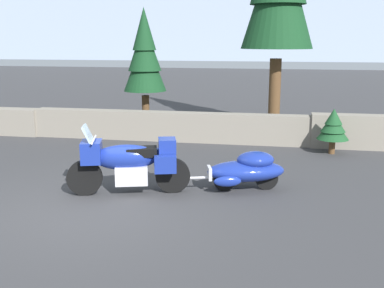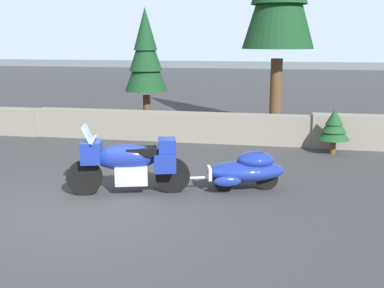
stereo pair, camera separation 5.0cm
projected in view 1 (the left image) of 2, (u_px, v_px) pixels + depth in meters
name	position (u px, v px, depth m)	size (l,w,h in m)	color
ground_plane	(91.00, 209.00, 8.16)	(80.00, 80.00, 0.00)	#38383A
stone_guard_wall	(163.00, 126.00, 13.57)	(24.00, 0.58, 0.91)	gray
distant_ridgeline	(269.00, 14.00, 98.21)	(240.00, 80.00, 16.00)	#99A8BF
touring_motorcycle	(128.00, 162.00, 8.84)	(2.26, 1.13, 1.33)	black
car_shaped_trailer	(246.00, 169.00, 9.10)	(2.21, 1.10, 0.76)	black
pine_tree_secondary	(145.00, 54.00, 14.80)	(1.35, 1.35, 3.84)	brown
pine_sapling_near	(333.00, 126.00, 11.93)	(0.80, 0.80, 1.16)	brown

